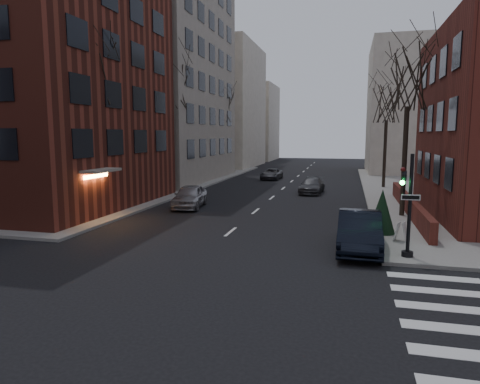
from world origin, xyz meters
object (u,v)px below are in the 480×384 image
Objects in this scene: tree_left_c at (222,107)px; sandwich_board at (401,231)px; tree_right_b at (387,103)px; car_lane_far at (271,174)px; streetlamp_near at (162,143)px; tree_left_a at (92,71)px; car_lane_silver at (190,196)px; parked_sedan at (359,231)px; evergreen_shrub at (382,211)px; streetlamp_far at (231,139)px; traffic_signal at (408,212)px; car_lane_gray at (312,186)px; tree_left_b at (174,86)px; tree_right_a at (409,78)px.

tree_left_c is 11.02× the size of sandwich_board.
car_lane_far is at bearing 154.07° from tree_right_b.
tree_right_b is at bearing 30.47° from streetlamp_near.
tree_left_a is 2.29× the size of car_lane_silver.
tree_right_b is 1.84× the size of parked_sedan.
car_lane_silver is (4.22, 4.29, -7.71)m from tree_left_a.
evergreen_shrub is (11.88, -5.33, 0.45)m from car_lane_silver.
evergreen_shrub reaches higher than parked_sedan.
tree_left_c is at bearing 93.26° from car_lane_silver.
evergreen_shrub is at bearing -31.88° from car_lane_silver.
car_lane_silver reaches higher than car_lane_far.
traffic_signal is at bearing -63.94° from streetlamp_far.
streetlamp_far reaches higher than parked_sedan.
traffic_signal is at bearing -92.15° from tree_right_b.
tree_right_b is 10.31m from car_lane_gray.
car_lane_far is at bearing 130.90° from sandwich_board.
evergreen_shrub is (16.10, -13.04, -7.70)m from tree_left_b.
tree_left_b is 16.68m from streetlamp_far.
parked_sedan is (14.40, -32.00, -3.41)m from streetlamp_far.
tree_left_b is 12.25× the size of sandwich_board.
streetlamp_near is at bearing -109.09° from car_lane_far.
traffic_signal is at bearing -16.65° from tree_left_a.
car_lane_far is 1.96× the size of evergreen_shrub.
tree_left_c is (-16.74, 31.01, 6.12)m from traffic_signal.
car_lane_far is (-5.19, 10.11, -0.04)m from car_lane_gray.
car_lane_gray is at bearing 6.61° from tree_left_b.
evergreen_shrub is (16.10, -1.04, -7.26)m from tree_left_a.
tree_right_b is 14.30m from car_lane_far.
streetlamp_far is at bearing 116.06° from traffic_signal.
tree_right_a is at bearing -53.15° from car_lane_gray.
parked_sedan is 2.36m from sandwich_board.
tree_left_a reaches higher than car_lane_silver.
tree_right_b reaches higher than traffic_signal.
traffic_signal is 35.76m from tree_left_c.
tree_right_a reaches higher than streetlamp_far.
traffic_signal reaches higher than car_lane_far.
tree_right_a is 8.60m from evergreen_shrub.
streetlamp_far is at bearing 73.30° from tree_left_c.
tree_right_b reaches higher than car_lane_gray.
tree_left_b reaches higher than sandwich_board.
tree_right_a is at bearing -51.34° from tree_left_c.
tree_left_c is at bearing 120.77° from evergreen_shrub.
parked_sedan reaches higher than car_lane_silver.
evergreen_shrub is at bearing -94.51° from tree_right_b.
streetlamp_near is (-17.00, -10.00, -3.35)m from tree_right_b.
car_lane_silver is (3.62, -23.71, -3.47)m from streetlamp_far.
tree_right_a is 14.01m from tree_right_b.
traffic_signal reaches higher than evergreen_shrub.
car_lane_silver is (4.22, -21.71, -7.27)m from tree_left_c.
tree_left_b reaches higher than tree_left_c.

